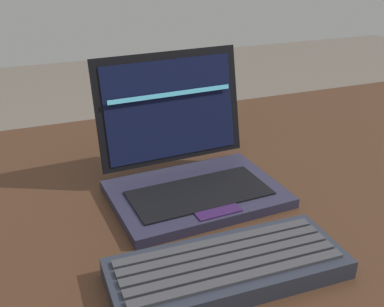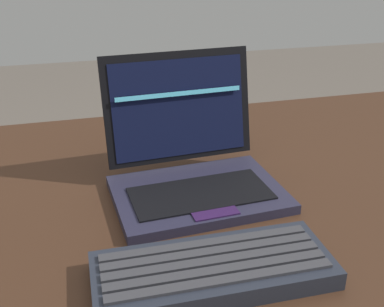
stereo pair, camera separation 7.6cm
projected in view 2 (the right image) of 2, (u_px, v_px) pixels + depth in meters
desk at (192, 226)px, 0.90m from camera, size 1.73×0.82×0.73m
laptop_front at (192, 165)px, 0.84m from camera, size 0.30×0.26×0.23m
external_keyboard at (213, 270)px, 0.63m from camera, size 0.32×0.13×0.03m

